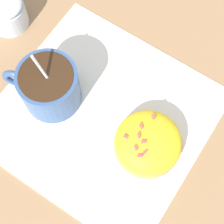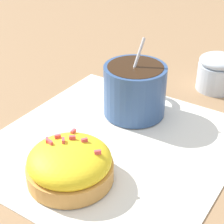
# 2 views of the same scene
# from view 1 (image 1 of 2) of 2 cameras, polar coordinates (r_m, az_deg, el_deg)

# --- Properties ---
(ground_plane) EXTENTS (3.00, 3.00, 0.00)m
(ground_plane) POSITION_cam_1_polar(r_m,az_deg,el_deg) (0.56, -1.51, -0.63)
(ground_plane) COLOR #93704C
(paper_napkin) EXTENTS (0.31, 0.30, 0.00)m
(paper_napkin) POSITION_cam_1_polar(r_m,az_deg,el_deg) (0.56, -1.52, -0.58)
(paper_napkin) COLOR white
(paper_napkin) RESTS_ON ground_plane
(coffee_cup) EXTENTS (0.11, 0.09, 0.11)m
(coffee_cup) POSITION_cam_1_polar(r_m,az_deg,el_deg) (0.54, -9.65, 3.95)
(coffee_cup) COLOR #335184
(coffee_cup) RESTS_ON paper_napkin
(frosted_pastry) EXTENTS (0.10, 0.10, 0.05)m
(frosted_pastry) POSITION_cam_1_polar(r_m,az_deg,el_deg) (0.52, 5.54, -4.64)
(frosted_pastry) COLOR #D19347
(frosted_pastry) RESTS_ON paper_napkin
(sugar_bowl) EXTENTS (0.06, 0.06, 0.06)m
(sugar_bowl) POSITION_cam_1_polar(r_m,az_deg,el_deg) (0.63, -15.84, 14.56)
(sugar_bowl) COLOR silver
(sugar_bowl) RESTS_ON ground_plane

